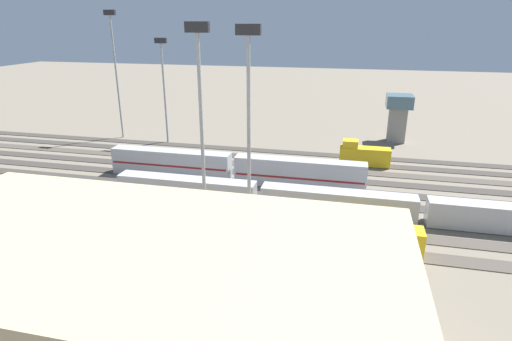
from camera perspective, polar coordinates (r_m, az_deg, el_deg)
name	(u,v)px	position (r m, az deg, el deg)	size (l,w,h in m)	color
ground_plane	(216,180)	(78.06, -5.49, -1.29)	(400.00, 400.00, 0.00)	#756B5B
track_bed_0	(243,149)	(96.16, -1.74, 2.91)	(140.00, 2.80, 0.12)	#3D3833
track_bed_1	(237,156)	(91.56, -2.54, 2.02)	(140.00, 2.80, 0.12)	#3D3833
track_bed_2	(231,163)	(87.00, -3.42, 1.05)	(140.00, 2.80, 0.12)	#4C443D
track_bed_3	(224,171)	(82.49, -4.40, -0.04)	(140.00, 2.80, 0.12)	#3D3833
track_bed_4	(216,180)	(78.04, -5.49, -1.25)	(140.00, 2.80, 0.12)	#3D3833
track_bed_5	(207,190)	(73.66, -6.72, -2.60)	(140.00, 2.80, 0.12)	#3D3833
track_bed_6	(197,201)	(69.36, -8.10, -4.12)	(140.00, 2.80, 0.12)	#4C443D
track_bed_7	(185,214)	(65.16, -9.66, -5.83)	(140.00, 2.80, 0.12)	#4C443D
track_bed_8	(171,229)	(61.09, -11.45, -7.78)	(140.00, 2.80, 0.12)	#4C443D
train_on_track_6	(337,203)	(64.36, 10.97, -4.34)	(71.40, 3.00, 3.80)	#B7BABF
train_on_track_1	(363,155)	(87.83, 14.40, 2.07)	(10.00, 3.00, 5.00)	gold
train_on_track_8	(379,238)	(55.45, 16.39, -8.77)	(10.00, 3.00, 5.00)	gold
train_on_track_4	(233,168)	(76.19, -3.13, 0.33)	(47.20, 3.06, 5.00)	#B7BABF
light_mast_0	(163,76)	(101.51, -12.51, 12.40)	(2.80, 0.70, 24.27)	#9EA0A5
light_mast_1	(249,115)	(49.28, -1.00, 7.61)	(2.80, 0.70, 27.55)	#9EA0A5
light_mast_2	(115,60)	(108.65, -18.67, 14.04)	(2.80, 0.70, 30.25)	#9EA0A5
light_mast_3	(201,111)	(51.09, -7.52, 8.03)	(2.80, 0.70, 27.79)	#9EA0A5
maintenance_shed	(141,301)	(37.74, -15.36, -16.79)	(43.35, 21.81, 11.67)	tan
control_tower	(398,114)	(106.81, 18.77, 7.26)	(6.00, 6.00, 11.36)	gray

